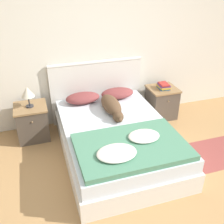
# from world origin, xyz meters

# --- Properties ---
(ground_plane) EXTENTS (16.00, 16.00, 0.00)m
(ground_plane) POSITION_xyz_m (0.00, 0.00, 0.00)
(ground_plane) COLOR tan
(wall_back) EXTENTS (9.00, 0.06, 2.55)m
(wall_back) POSITION_xyz_m (0.00, 2.13, 1.27)
(wall_back) COLOR silver
(wall_back) RESTS_ON ground_plane
(bed) EXTENTS (1.45, 2.05, 0.47)m
(bed) POSITION_xyz_m (-0.07, 1.01, 0.23)
(bed) COLOR silver
(bed) RESTS_ON ground_plane
(headboard) EXTENTS (1.53, 0.06, 1.05)m
(headboard) POSITION_xyz_m (-0.07, 2.06, 0.55)
(headboard) COLOR silver
(headboard) RESTS_ON ground_plane
(nightstand_left) EXTENTS (0.48, 0.47, 0.54)m
(nightstand_left) POSITION_xyz_m (-1.16, 1.79, 0.27)
(nightstand_left) COLOR #4C4238
(nightstand_left) RESTS_ON ground_plane
(nightstand_right) EXTENTS (0.48, 0.47, 0.54)m
(nightstand_right) POSITION_xyz_m (1.02, 1.79, 0.27)
(nightstand_right) COLOR #4C4238
(nightstand_right) RESTS_ON ground_plane
(pillow_left) EXTENTS (0.54, 0.32, 0.15)m
(pillow_left) POSITION_xyz_m (-0.36, 1.82, 0.54)
(pillow_left) COLOR brown
(pillow_left) RESTS_ON bed
(pillow_right) EXTENTS (0.54, 0.32, 0.15)m
(pillow_right) POSITION_xyz_m (0.22, 1.82, 0.54)
(pillow_right) COLOR brown
(pillow_right) RESTS_ON bed
(quilt) EXTENTS (1.29, 0.86, 0.12)m
(quilt) POSITION_xyz_m (-0.08, 0.46, 0.51)
(quilt) COLOR #4C8466
(quilt) RESTS_ON bed
(dog) EXTENTS (0.25, 0.83, 0.20)m
(dog) POSITION_xyz_m (-0.02, 1.41, 0.56)
(dog) COLOR brown
(dog) RESTS_ON bed
(book_stack) EXTENTS (0.19, 0.23, 0.10)m
(book_stack) POSITION_xyz_m (1.02, 1.77, 0.59)
(book_stack) COLOR #285689
(book_stack) RESTS_ON nightstand_right
(table_lamp) EXTENTS (0.19, 0.19, 0.31)m
(table_lamp) POSITION_xyz_m (-1.16, 1.78, 0.77)
(table_lamp) COLOR #2D2D33
(table_lamp) RESTS_ON nightstand_left
(rug) EXTENTS (1.25, 0.66, 0.00)m
(rug) POSITION_xyz_m (1.34, 0.57, 0.00)
(rug) COLOR #93423D
(rug) RESTS_ON ground_plane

